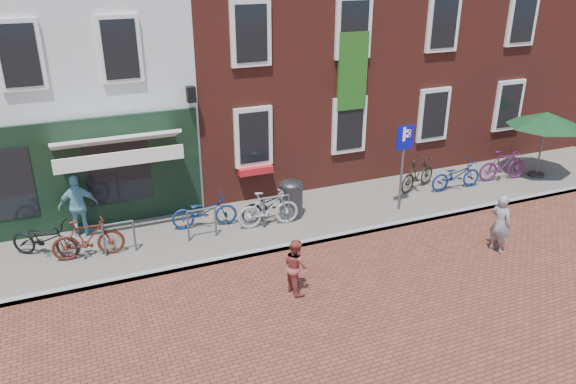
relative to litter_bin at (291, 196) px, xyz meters
name	(u,v)px	position (x,y,z in m)	size (l,w,h in m)	color
ground	(276,252)	(-1.05, -1.53, -0.69)	(80.00, 80.00, 0.00)	brown
sidewalk	(290,218)	(-0.05, -0.03, -0.64)	(24.00, 3.00, 0.10)	slate
building_stucco	(24,36)	(-6.05, 5.47, 3.81)	(8.00, 8.00, 9.00)	silver
building_brick_mid	(254,9)	(0.95, 5.47, 4.31)	(6.00, 8.00, 10.00)	maroon
building_brick_right	(410,3)	(6.95, 5.47, 4.31)	(6.00, 8.00, 10.00)	maroon
filler_right	(544,10)	(13.45, 5.47, 3.81)	(7.00, 8.00, 9.00)	maroon
litter_bin	(291,196)	(0.00, 0.00, 0.00)	(0.62, 0.62, 1.14)	#333436
parking_sign	(404,153)	(2.98, -0.72, 1.07)	(0.50, 0.08, 2.43)	#4C4C4F
parasol	(547,117)	(8.45, -0.23, 1.36)	(2.35, 2.35, 2.20)	#4C4C4F
woman	(500,224)	(3.99, -3.50, 0.05)	(0.54, 0.35, 1.48)	gray
boy	(296,266)	(-1.25, -3.26, -0.07)	(0.60, 0.47, 1.24)	#9A3F36
cafe_person	(78,206)	(-5.34, 1.02, 0.22)	(0.95, 0.40, 1.62)	#6BAFC1
bicycle_0	(45,239)	(-6.18, 0.22, -0.15)	(0.59, 1.69, 0.89)	black
bicycle_1	(88,239)	(-5.24, -0.24, -0.10)	(0.46, 1.64, 0.98)	#4D1D14
bicycle_2	(204,211)	(-2.33, 0.28, -0.15)	(0.59, 1.69, 0.89)	navy
bicycle_3	(268,209)	(-0.77, -0.30, -0.10)	(0.46, 1.64, 0.98)	#A8A9AB
bicycle_4	(270,204)	(-0.58, 0.06, -0.15)	(0.59, 1.69, 0.89)	black
bicycle_5	(418,174)	(4.24, 0.29, -0.10)	(0.46, 1.64, 0.98)	black
bicycle_6	(456,175)	(5.33, -0.13, -0.15)	(0.59, 1.69, 0.89)	navy
bicycle_7	(503,165)	(7.14, -0.10, -0.10)	(0.46, 1.64, 0.98)	#531947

